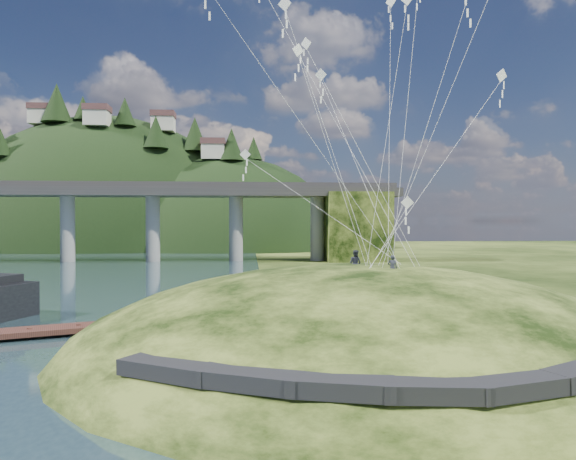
{
  "coord_description": "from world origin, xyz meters",
  "views": [
    {
      "loc": [
        1.44,
        -27.54,
        7.59
      ],
      "look_at": [
        4.0,
        6.0,
        7.0
      ],
      "focal_mm": 32.0,
      "sensor_mm": 36.0,
      "label": 1
    }
  ],
  "objects": [
    {
      "name": "ground",
      "position": [
        0.0,
        0.0,
        0.0
      ],
      "size": [
        320.0,
        320.0,
        0.0
      ],
      "primitive_type": "plane",
      "color": "black",
      "rests_on": "ground"
    },
    {
      "name": "footpath",
      "position": [
        7.46,
        -9.74,
        2.08
      ],
      "size": [
        22.29,
        5.84,
        0.83
      ],
      "color": "black",
      "rests_on": "ground"
    },
    {
      "name": "bridge",
      "position": [
        -26.46,
        70.07,
        9.7
      ],
      "size": [
        160.0,
        11.0,
        15.0
      ],
      "color": "#2D2B2B",
      "rests_on": "ground"
    },
    {
      "name": "grass_hill",
      "position": [
        8.0,
        2.0,
        -1.5
      ],
      "size": [
        36.0,
        32.0,
        13.0
      ],
      "color": "black",
      "rests_on": "ground"
    },
    {
      "name": "kite_swarm",
      "position": [
        8.4,
        4.31,
        18.53
      ],
      "size": [
        19.29,
        13.3,
        18.76
      ],
      "color": "silver",
      "rests_on": "ground"
    },
    {
      "name": "wooden_dock",
      "position": [
        -9.96,
        7.62,
        0.43
      ],
      "size": [
        13.67,
        6.64,
        0.98
      ],
      "color": "#321914",
      "rests_on": "ground"
    },
    {
      "name": "kite_flyers",
      "position": [
        8.35,
        2.94,
        5.78
      ],
      "size": [
        2.32,
        3.77,
        1.69
      ],
      "color": "#252832",
      "rests_on": "ground"
    },
    {
      "name": "far_ridge",
      "position": [
        -43.58,
        122.17,
        -7.44
      ],
      "size": [
        153.0,
        70.0,
        94.5
      ],
      "color": "black",
      "rests_on": "ground"
    }
  ]
}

